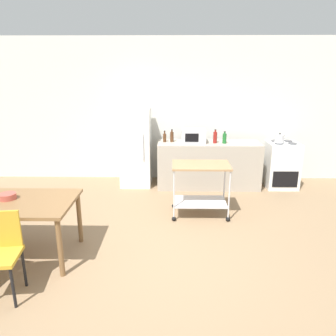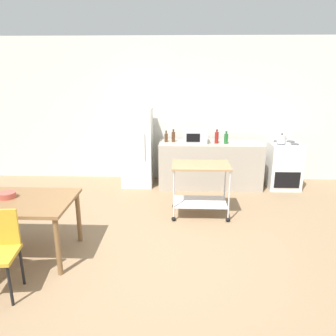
{
  "view_description": "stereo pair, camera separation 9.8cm",
  "coord_description": "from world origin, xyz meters",
  "views": [
    {
      "loc": [
        0.2,
        -3.66,
        2.26
      ],
      "look_at": [
        0.12,
        1.2,
        0.8
      ],
      "focal_mm": 35.01,
      "sensor_mm": 36.0,
      "label": 1
    },
    {
      "loc": [
        0.3,
        -3.66,
        2.26
      ],
      "look_at": [
        0.12,
        1.2,
        0.8
      ],
      "focal_mm": 35.01,
      "sensor_mm": 36.0,
      "label": 2
    }
  ],
  "objects": [
    {
      "name": "ground_plane",
      "position": [
        0.0,
        0.0,
        0.0
      ],
      "size": [
        12.0,
        12.0,
        0.0
      ],
      "primitive_type": "plane",
      "color": "#8C7051"
    },
    {
      "name": "back_wall",
      "position": [
        0.0,
        3.2,
        1.45
      ],
      "size": [
        8.4,
        0.12,
        2.9
      ],
      "primitive_type": "cube",
      "color": "silver",
      "rests_on": "ground_plane"
    },
    {
      "name": "kitchen_counter",
      "position": [
        0.9,
        2.6,
        0.45
      ],
      "size": [
        2.0,
        0.64,
        0.9
      ],
      "primitive_type": "cube",
      "color": "#A89E8E",
      "rests_on": "ground_plane"
    },
    {
      "name": "dining_table",
      "position": [
        -1.75,
        -0.05,
        0.67
      ],
      "size": [
        1.5,
        0.9,
        0.75
      ],
      "color": "brown",
      "rests_on": "ground_plane"
    },
    {
      "name": "stove_oven",
      "position": [
        2.35,
        2.62,
        0.45
      ],
      "size": [
        0.6,
        0.61,
        0.92
      ],
      "color": "white",
      "rests_on": "ground_plane"
    },
    {
      "name": "refrigerator",
      "position": [
        -0.55,
        2.7,
        0.78
      ],
      "size": [
        0.6,
        0.63,
        1.55
      ],
      "color": "white",
      "rests_on": "ground_plane"
    },
    {
      "name": "kitchen_cart",
      "position": [
        0.64,
        1.25,
        0.57
      ],
      "size": [
        0.91,
        0.57,
        0.85
      ],
      "color": "#A37A51",
      "rests_on": "ground_plane"
    },
    {
      "name": "bottle_soda",
      "position": [
        0.03,
        2.65,
        0.99
      ],
      "size": [
        0.07,
        0.07,
        0.22
      ],
      "color": "#4C2D19",
      "rests_on": "kitchen_counter"
    },
    {
      "name": "bottle_soy_sauce",
      "position": [
        0.17,
        2.66,
        1.0
      ],
      "size": [
        0.07,
        0.07,
        0.25
      ],
      "color": "#4C2D19",
      "rests_on": "kitchen_counter"
    },
    {
      "name": "microwave",
      "position": [
        0.59,
        2.6,
        1.03
      ],
      "size": [
        0.46,
        0.35,
        0.26
      ],
      "color": "silver",
      "rests_on": "kitchen_counter"
    },
    {
      "name": "bottle_vinegar",
      "position": [
        1.01,
        2.56,
        1.01
      ],
      "size": [
        0.07,
        0.07,
        0.27
      ],
      "color": "maroon",
      "rests_on": "kitchen_counter"
    },
    {
      "name": "bottle_wine",
      "position": [
        1.18,
        2.54,
        1.0
      ],
      "size": [
        0.08,
        0.08,
        0.24
      ],
      "color": "#1E6628",
      "rests_on": "kitchen_counter"
    },
    {
      "name": "fruit_bowl",
      "position": [
        -1.81,
        0.02,
        0.79
      ],
      "size": [
        0.2,
        0.2,
        0.07
      ],
      "primitive_type": "cylinder",
      "color": "#B24C3F",
      "rests_on": "dining_table"
    },
    {
      "name": "kettle",
      "position": [
        2.23,
        2.52,
        1.0
      ],
      "size": [
        0.24,
        0.17,
        0.19
      ],
      "color": "silver",
      "rests_on": "stove_oven"
    }
  ]
}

